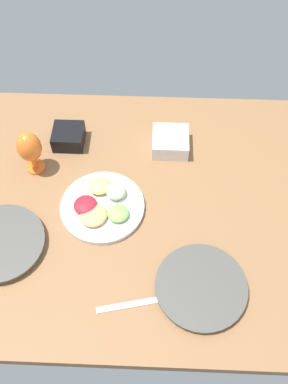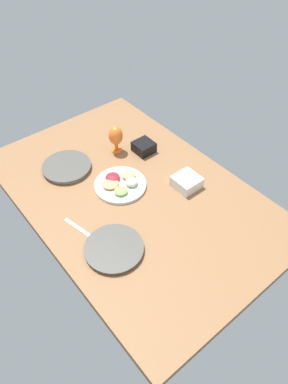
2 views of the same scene
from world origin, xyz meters
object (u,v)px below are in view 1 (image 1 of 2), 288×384
fruit_platter (102,205)px  square_bowl_white (170,141)px  dinner_plate_right (1,243)px  hurricane_glass_orange (30,148)px  dinner_plate_left (201,287)px  square_bowl_black (68,136)px

fruit_platter → square_bowl_white: bearing=-129.4°
dinner_plate_right → hurricane_glass_orange: size_ratio=1.59×
hurricane_glass_orange → dinner_plate_right: bearing=81.1°
dinner_plate_left → hurricane_glass_orange: hurricane_glass_orange is taller
fruit_platter → hurricane_glass_orange: size_ratio=1.62×
dinner_plate_left → fruit_platter: 41.93cm
dinner_plate_right → hurricane_glass_orange: 32.99cm
fruit_platter → hurricane_glass_orange: hurricane_glass_orange is taller
hurricane_glass_orange → square_bowl_black: bearing=-129.6°
dinner_plate_left → dinner_plate_right: 63.25cm
dinner_plate_left → fruit_platter: size_ratio=0.97×
hurricane_glass_orange → fruit_platter: bearing=147.7°
dinner_plate_left → hurricane_glass_orange: size_ratio=1.58×
dinner_plate_left → square_bowl_black: square_bowl_black is taller
hurricane_glass_orange → square_bowl_white: 49.76cm
square_bowl_black → dinner_plate_right: bearing=70.8°
square_bowl_black → fruit_platter: bearing=117.7°
dinner_plate_left → square_bowl_white: square_bowl_white is taller
dinner_plate_right → dinner_plate_left: bearing=169.1°
square_bowl_black → dinner_plate_left: bearing=130.1°
dinner_plate_right → fruit_platter: size_ratio=0.98×
fruit_platter → square_bowl_white: square_bowl_white is taller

